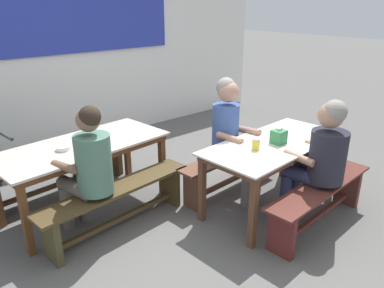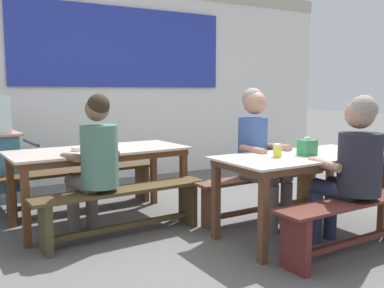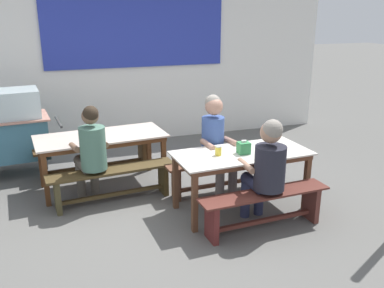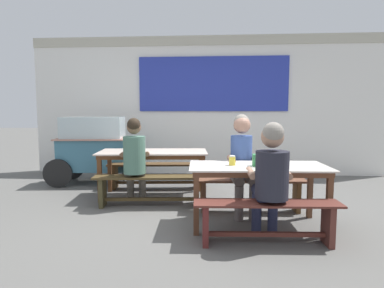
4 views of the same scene
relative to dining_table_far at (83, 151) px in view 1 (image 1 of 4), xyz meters
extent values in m
plane|color=#5F5D5A|center=(0.77, -0.91, -0.65)|extent=(40.00, 40.00, 0.00)
cube|color=white|center=(0.77, 1.98, 0.70)|extent=(7.46, 0.12, 2.70)
cube|color=#2B3AA6|center=(0.91, 1.89, 1.26)|extent=(3.11, 0.03, 1.13)
cube|color=beige|center=(0.00, 0.00, 0.06)|extent=(1.75, 0.91, 0.02)
cube|color=brown|center=(0.00, 0.00, 0.02)|extent=(1.66, 0.84, 0.06)
cube|color=brown|center=(0.73, 0.39, -0.33)|extent=(0.07, 0.07, 0.64)
cube|color=brown|center=(0.79, -0.25, -0.33)|extent=(0.07, 0.07, 0.64)
cube|color=brown|center=(-0.73, -0.39, -0.33)|extent=(0.07, 0.07, 0.64)
cube|color=silver|center=(1.48, -1.21, 0.06)|extent=(1.64, 0.82, 0.02)
cube|color=brown|center=(1.48, -1.21, 0.02)|extent=(1.55, 0.75, 0.06)
cube|color=brown|center=(2.18, -0.87, -0.33)|extent=(0.06, 0.06, 0.65)
cube|color=brown|center=(2.21, -1.48, -0.33)|extent=(0.06, 0.06, 0.65)
cube|color=brown|center=(0.75, -0.95, -0.33)|extent=(0.06, 0.06, 0.65)
cube|color=brown|center=(0.78, -1.56, -0.33)|extent=(0.06, 0.06, 0.65)
cube|color=#4F371D|center=(-0.05, 0.54, -0.23)|extent=(1.71, 0.45, 0.03)
cube|color=brown|center=(0.67, 0.61, -0.45)|extent=(0.08, 0.25, 0.41)
cube|color=#4F371D|center=(-0.05, 0.54, -0.55)|extent=(1.40, 0.18, 0.04)
cube|color=#46371D|center=(0.05, -0.54, -0.23)|extent=(1.60, 0.43, 0.03)
cube|color=#48391D|center=(0.72, -0.48, -0.45)|extent=(0.08, 0.25, 0.41)
cube|color=#453E24|center=(-0.61, -0.60, -0.45)|extent=(0.08, 0.25, 0.41)
cube|color=#46371D|center=(0.05, -0.54, -0.55)|extent=(1.29, 0.17, 0.04)
cube|color=brown|center=(1.45, -0.67, -0.23)|extent=(1.50, 0.32, 0.03)
cube|color=brown|center=(2.08, -0.64, -0.45)|extent=(0.07, 0.21, 0.41)
cube|color=brown|center=(0.83, -0.71, -0.45)|extent=(0.07, 0.21, 0.41)
cube|color=brown|center=(1.45, -0.67, -0.55)|extent=(1.21, 0.11, 0.04)
cube|color=#562720|center=(1.51, -1.76, -0.22)|extent=(1.50, 0.37, 0.02)
cube|color=#5A2C26|center=(2.13, -1.72, -0.44)|extent=(0.07, 0.25, 0.42)
cube|color=maroon|center=(0.89, -1.79, -0.44)|extent=(0.07, 0.25, 0.42)
cube|color=#562720|center=(1.51, -1.76, -0.55)|extent=(1.21, 0.11, 0.04)
cylinder|color=#3F3F3F|center=(-0.51, 0.93, 0.06)|extent=(0.10, 0.64, 0.04)
cylinder|color=#6A5F5D|center=(1.28, -1.06, -0.43)|extent=(0.11, 0.11, 0.44)
cylinder|color=#6A5F5D|center=(1.46, -1.04, -0.43)|extent=(0.11, 0.11, 0.44)
cylinder|color=#6A5F5D|center=(1.26, -0.87, -0.16)|extent=(0.18, 0.42, 0.13)
cylinder|color=#6A5F5D|center=(1.43, -0.85, -0.16)|extent=(0.18, 0.42, 0.13)
cylinder|color=#3C569C|center=(1.32, -0.68, 0.10)|extent=(0.28, 0.28, 0.55)
sphere|color=tan|center=(1.33, -0.70, 0.52)|extent=(0.22, 0.22, 0.22)
sphere|color=gray|center=(1.32, -0.67, 0.56)|extent=(0.21, 0.21, 0.21)
cylinder|color=tan|center=(1.18, -0.88, 0.09)|extent=(0.10, 0.31, 0.08)
cylinder|color=tan|center=(1.51, -0.84, 0.09)|extent=(0.10, 0.31, 0.09)
cylinder|color=#2B3051|center=(1.63, -1.41, -0.43)|extent=(0.11, 0.11, 0.44)
cylinder|color=#2B3051|center=(1.45, -1.42, -0.43)|extent=(0.11, 0.11, 0.44)
cylinder|color=#2B3051|center=(1.63, -1.58, -0.16)|extent=(0.14, 0.38, 0.13)
cylinder|color=#2B3051|center=(1.45, -1.59, -0.16)|extent=(0.14, 0.38, 0.13)
cylinder|color=#23242F|center=(1.55, -1.75, 0.07)|extent=(0.33, 0.33, 0.48)
sphere|color=tan|center=(1.55, -1.73, 0.45)|extent=(0.23, 0.23, 0.23)
sphere|color=gray|center=(1.55, -1.76, 0.49)|extent=(0.21, 0.21, 0.21)
cylinder|color=tan|center=(1.73, -1.57, 0.05)|extent=(0.08, 0.31, 0.09)
cylinder|color=tan|center=(1.36, -1.58, 0.05)|extent=(0.08, 0.31, 0.09)
cylinder|color=#676056|center=(-0.14, -0.18, -0.43)|extent=(0.11, 0.11, 0.44)
cylinder|color=#676056|center=(-0.31, -0.22, -0.43)|extent=(0.11, 0.11, 0.44)
cylinder|color=#676056|center=(-0.10, -0.36, -0.16)|extent=(0.20, 0.42, 0.13)
cylinder|color=#676056|center=(-0.28, -0.40, -0.16)|extent=(0.20, 0.42, 0.13)
cylinder|color=#4C7563|center=(-0.16, -0.56, 0.09)|extent=(0.31, 0.31, 0.52)
sphere|color=brown|center=(-0.16, -0.54, 0.48)|extent=(0.20, 0.20, 0.20)
sphere|color=#2D2319|center=(-0.15, -0.57, 0.52)|extent=(0.18, 0.18, 0.18)
cylinder|color=brown|center=(-0.02, -0.35, 0.08)|extent=(0.13, 0.31, 0.10)
cylinder|color=brown|center=(-0.36, -0.42, 0.08)|extent=(0.13, 0.31, 0.09)
cube|color=#33864C|center=(1.48, -1.26, 0.14)|extent=(0.13, 0.12, 0.14)
cube|color=white|center=(1.48, -1.26, 0.22)|extent=(0.05, 0.04, 0.02)
cylinder|color=yellow|center=(1.18, -1.22, 0.12)|extent=(0.07, 0.07, 0.10)
cylinder|color=white|center=(1.18, -1.22, 0.18)|extent=(0.07, 0.07, 0.02)
cylinder|color=silver|center=(-0.21, -0.04, 0.09)|extent=(0.13, 0.13, 0.04)
camera|label=1|loc=(-1.43, -3.30, 1.39)|focal=34.86mm
camera|label=2|loc=(-1.09, -3.93, 0.62)|focal=38.83mm
camera|label=3|loc=(-0.55, -5.40, 1.68)|focal=39.17mm
camera|label=4|loc=(0.99, -5.03, 0.72)|focal=30.59mm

